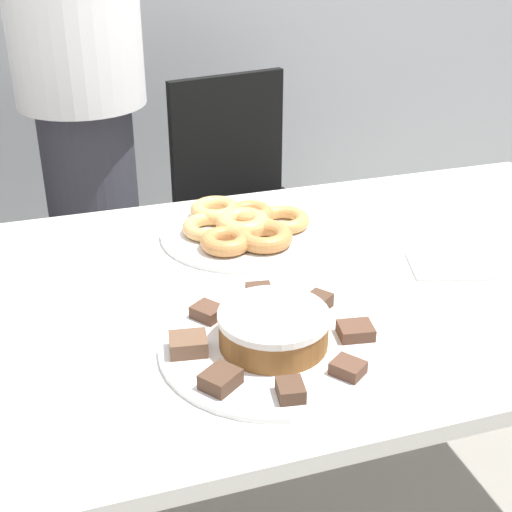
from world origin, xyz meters
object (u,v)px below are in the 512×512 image
at_px(office_chair_right, 249,227).
at_px(frosted_cake, 274,328).
at_px(plate_donuts, 243,234).
at_px(napkin, 448,266).
at_px(person_standing, 80,82).
at_px(plate_cake, 273,346).

height_order(office_chair_right, frosted_cake, office_chair_right).
relative_size(plate_donuts, napkin, 2.00).
bearing_deg(person_standing, plate_cake, -80.85).
distance_m(office_chair_right, plate_donuts, 0.78).
relative_size(plate_cake, frosted_cake, 2.07).
distance_m(plate_cake, frosted_cake, 0.03).
xyz_separation_m(person_standing, office_chair_right, (0.48, -0.01, -0.50)).
xyz_separation_m(person_standing, plate_cake, (0.18, -1.12, -0.19)).
distance_m(person_standing, office_chair_right, 0.70).
bearing_deg(office_chair_right, plate_cake, -116.09).
xyz_separation_m(plate_donuts, frosted_cake, (-0.08, -0.42, 0.03)).
distance_m(plate_cake, plate_donuts, 0.43).
bearing_deg(plate_cake, frosted_cake, 119.36).
bearing_deg(napkin, person_standing, 122.23).
relative_size(office_chair_right, plate_donuts, 2.48).
relative_size(person_standing, plate_donuts, 4.90).
relative_size(plate_cake, plate_donuts, 1.05).
relative_size(person_standing, napkin, 9.80).
bearing_deg(office_chair_right, napkin, -93.47).
distance_m(person_standing, plate_donuts, 0.76).
relative_size(plate_donuts, frosted_cake, 1.98).
distance_m(office_chair_right, napkin, 1.00).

